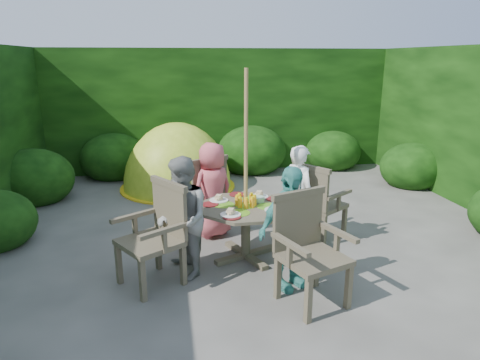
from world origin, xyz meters
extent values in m
plane|color=#4E4B45|center=(0.00, 0.00, 0.00)|extent=(60.00, 60.00, 0.00)
cube|color=black|center=(0.00, 4.00, 1.25)|extent=(9.00, 1.00, 2.50)
cylinder|color=#443C2C|center=(-0.26, -0.67, 0.31)|extent=(0.11, 0.11, 0.62)
cube|color=#443C2C|center=(-0.26, -0.67, 0.03)|extent=(0.79, 0.40, 0.05)
cube|color=#443C2C|center=(-0.26, -0.67, 0.03)|extent=(0.40, 0.79, 0.05)
cylinder|color=#443C2C|center=(-0.26, -0.67, 0.63)|extent=(1.47, 1.47, 0.04)
cylinder|color=#60A81C|center=(-0.38, -0.90, 0.65)|extent=(0.25, 0.25, 0.00)
cylinder|color=#60A81C|center=(-0.01, -0.74, 0.65)|extent=(0.25, 0.25, 0.00)
cylinder|color=#60A81C|center=(-0.51, -0.60, 0.65)|extent=(0.25, 0.25, 0.00)
cylinder|color=#60A81C|center=(-0.14, -0.44, 0.65)|extent=(0.25, 0.25, 0.00)
cylinder|color=#60A81C|center=(-0.26, -0.67, 0.65)|extent=(0.25, 0.25, 0.00)
cylinder|color=white|center=(-0.04, -0.38, 0.66)|extent=(0.23, 0.23, 0.01)
cylinder|color=white|center=(-0.55, -0.45, 0.66)|extent=(0.23, 0.23, 0.01)
cylinder|color=white|center=(-0.48, -0.96, 0.66)|extent=(0.23, 0.23, 0.01)
cylinder|color=white|center=(0.03, -0.89, 0.66)|extent=(0.23, 0.23, 0.01)
cylinder|color=red|center=(0.13, -0.51, 0.66)|extent=(0.20, 0.20, 0.01)
cylinder|color=red|center=(-0.29, -0.25, 0.66)|extent=(0.20, 0.20, 0.01)
cylinder|color=red|center=(-0.67, -0.57, 0.66)|extent=(0.20, 0.20, 0.01)
cylinder|color=red|center=(-0.48, -1.03, 0.66)|extent=(0.20, 0.20, 0.01)
cylinder|color=red|center=(0.01, -0.99, 0.66)|extent=(0.20, 0.20, 0.01)
cylinder|color=green|center=(-0.09, -0.55, 0.68)|extent=(0.16, 0.16, 0.05)
cylinder|color=olive|center=(-0.26, -0.67, 1.10)|extent=(0.06, 0.06, 2.20)
cube|color=#443C2C|center=(0.83, -0.22, 0.44)|extent=(0.72, 0.73, 0.05)
cube|color=#443C2C|center=(1.14, -0.28, 0.22)|extent=(0.07, 0.07, 0.43)
cube|color=#443C2C|center=(0.89, 0.10, 0.22)|extent=(0.07, 0.07, 0.43)
cube|color=#443C2C|center=(0.77, -0.53, 0.22)|extent=(0.07, 0.07, 0.43)
cube|color=#443C2C|center=(0.52, -0.15, 0.22)|extent=(0.07, 0.07, 0.43)
cube|color=#443C2C|center=(0.62, -0.35, 0.72)|extent=(0.33, 0.47, 0.51)
cube|color=#443C2C|center=(0.98, -0.44, 0.65)|extent=(0.46, 0.33, 0.04)
cube|color=#443C2C|center=(0.68, 0.01, 0.65)|extent=(0.46, 0.33, 0.04)
cube|color=#443C2C|center=(-1.35, -1.12, 0.47)|extent=(0.77, 0.77, 0.05)
cube|color=#443C2C|center=(-1.68, -1.06, 0.23)|extent=(0.08, 0.08, 0.46)
cube|color=#443C2C|center=(-1.42, -1.46, 0.23)|extent=(0.08, 0.08, 0.46)
cube|color=#443C2C|center=(-1.28, -0.79, 0.23)|extent=(0.08, 0.08, 0.46)
cube|color=#443C2C|center=(-1.02, -1.19, 0.23)|extent=(0.08, 0.08, 0.46)
cube|color=#443C2C|center=(-1.13, -0.98, 0.76)|extent=(0.35, 0.50, 0.55)
cube|color=#443C2C|center=(-1.50, -0.89, 0.69)|extent=(0.49, 0.34, 0.04)
cube|color=#443C2C|center=(-1.19, -1.36, 0.69)|extent=(0.49, 0.34, 0.04)
cube|color=#443C2C|center=(-0.71, 0.42, 0.45)|extent=(0.73, 0.72, 0.05)
cube|color=#443C2C|center=(-0.62, 0.73, 0.22)|extent=(0.07, 0.07, 0.44)
cube|color=#443C2C|center=(-1.03, 0.51, 0.22)|extent=(0.07, 0.07, 0.44)
cube|color=#443C2C|center=(-0.40, 0.33, 0.22)|extent=(0.07, 0.07, 0.44)
cube|color=#443C2C|center=(-0.80, 0.10, 0.22)|extent=(0.07, 0.07, 0.44)
cube|color=#443C2C|center=(-0.59, 0.20, 0.74)|extent=(0.50, 0.30, 0.53)
cube|color=#443C2C|center=(-0.48, 0.55, 0.66)|extent=(0.30, 0.48, 0.04)
cube|color=#443C2C|center=(-0.95, 0.29, 0.66)|extent=(0.30, 0.48, 0.04)
cube|color=#443C2C|center=(0.20, -1.76, 0.47)|extent=(0.72, 0.71, 0.05)
cube|color=#443C2C|center=(0.05, -2.07, 0.23)|extent=(0.07, 0.07, 0.46)
cube|color=#443C2C|center=(0.50, -1.90, 0.23)|extent=(0.07, 0.07, 0.46)
cube|color=#443C2C|center=(-0.11, -1.62, 0.23)|extent=(0.07, 0.07, 0.46)
cube|color=#443C2C|center=(0.34, -1.45, 0.23)|extent=(0.07, 0.07, 0.46)
cube|color=#443C2C|center=(0.11, -1.51, 0.76)|extent=(0.55, 0.24, 0.54)
cube|color=#443C2C|center=(-0.07, -1.86, 0.69)|extent=(0.24, 0.53, 0.04)
cube|color=#443C2C|center=(0.46, -1.66, 0.69)|extent=(0.24, 0.53, 0.04)
imported|color=white|center=(0.48, -0.36, 0.64)|extent=(0.48, 0.55, 1.28)
imported|color=gray|center=(-1.00, -0.98, 0.66)|extent=(0.64, 0.74, 1.32)
imported|color=#D95964|center=(-0.57, 0.07, 0.63)|extent=(0.74, 0.66, 1.27)
imported|color=#48A99D|center=(0.05, -1.41, 0.65)|extent=(0.82, 0.63, 1.29)
ellipsoid|color=#9FBC24|center=(-0.97, 2.40, 0.00)|extent=(2.38, 2.38, 2.40)
ellipsoid|color=black|center=(-1.14, 1.75, 0.00)|extent=(0.74, 0.51, 0.82)
cylinder|color=yellow|center=(-0.97, 2.40, 0.01)|extent=(2.10, 2.10, 0.03)
camera|label=1|loc=(-1.10, -5.27, 2.29)|focal=32.00mm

